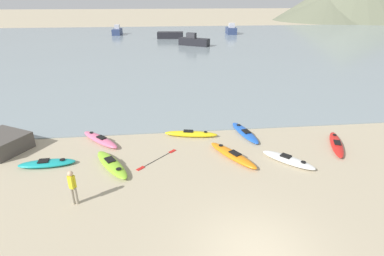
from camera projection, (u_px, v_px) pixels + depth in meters
The scene contains 18 objects.
ground_plane at pixel (256, 256), 9.97m from camera, with size 400.00×400.00×0.00m, color tan.
bay_water at pixel (175, 46), 50.88m from camera, with size 160.00×70.00×0.06m, color gray.
far_hill_left at pixel (329, 8), 101.38m from camera, with size 36.34×36.34×8.10m, color #6B7056.
kayak_on_sand_0 at pixel (191, 134), 18.33m from camera, with size 3.30×1.21×0.39m.
kayak_on_sand_1 at pixel (233, 155), 15.92m from camera, with size 2.30×3.36×0.39m.
kayak_on_sand_2 at pixel (336, 144), 17.10m from camera, with size 1.85×3.30×0.37m.
kayak_on_sand_3 at pixel (245, 132), 18.60m from camera, with size 1.33×3.34×0.32m.
kayak_on_sand_4 at pixel (47, 163), 15.17m from camera, with size 2.82×0.91×0.34m.
kayak_on_sand_5 at pixel (288, 160), 15.46m from camera, with size 2.47×2.58×0.37m.
kayak_on_sand_6 at pixel (112, 164), 15.05m from camera, with size 2.30×3.24×0.39m.
kayak_on_sand_7 at pixel (100, 139), 17.62m from camera, with size 2.68×2.84×0.39m.
person_near_foreground at pixel (73, 185), 12.10m from camera, with size 0.32×0.27×1.58m.
moored_boat_0 at pixel (194, 41), 50.86m from camera, with size 5.23×4.05×2.09m.
moored_boat_1 at pixel (231, 30), 66.29m from camera, with size 2.27×4.16×2.33m.
moored_boat_2 at pixel (117, 31), 65.10m from camera, with size 1.88×4.26×2.04m.
moored_boat_3 at pixel (170, 35), 59.49m from camera, with size 5.25×2.56×1.24m.
loose_paddle at pixel (157, 159), 15.80m from camera, with size 2.12×2.07×0.03m.
shoreline_rock at pixel (1, 143), 16.57m from camera, with size 2.20×2.52×0.91m, color #4C4742.
Camera 1 is at (-2.96, -7.09, 7.95)m, focal length 28.00 mm.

